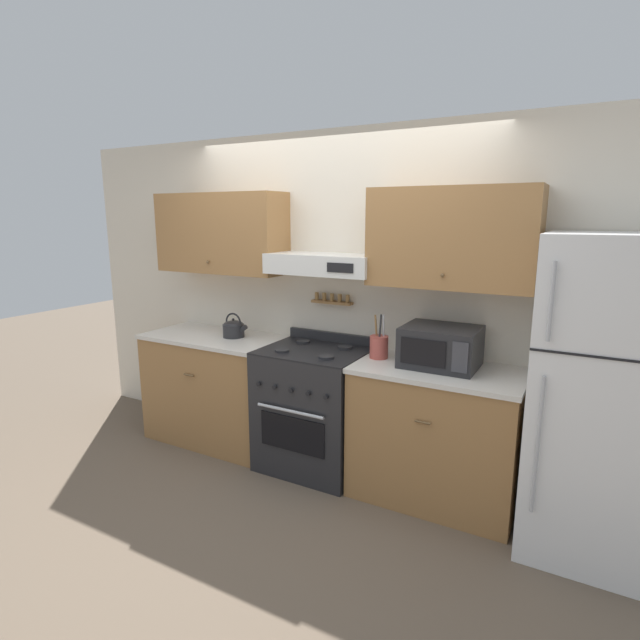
{
  "coord_description": "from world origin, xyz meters",
  "views": [
    {
      "loc": [
        1.78,
        -2.81,
        1.91
      ],
      "look_at": [
        0.08,
        0.27,
        1.18
      ],
      "focal_mm": 28.0,
      "sensor_mm": 36.0,
      "label": 1
    }
  ],
  "objects_px": {
    "stove_range": "(314,408)",
    "utensil_crock": "(379,346)",
    "refrigerator": "(598,398)",
    "tea_kettle": "(234,328)",
    "microwave": "(441,347)"
  },
  "relations": [
    {
      "from": "stove_range",
      "to": "utensil_crock",
      "type": "xyz_separation_m",
      "value": [
        0.5,
        0.06,
        0.54
      ]
    },
    {
      "from": "stove_range",
      "to": "refrigerator",
      "type": "distance_m",
      "value": 1.91
    },
    {
      "from": "refrigerator",
      "to": "tea_kettle",
      "type": "distance_m",
      "value": 2.66
    },
    {
      "from": "tea_kettle",
      "to": "microwave",
      "type": "height_order",
      "value": "microwave"
    },
    {
      "from": "stove_range",
      "to": "tea_kettle",
      "type": "distance_m",
      "value": 0.96
    },
    {
      "from": "stove_range",
      "to": "microwave",
      "type": "xyz_separation_m",
      "value": [
        0.93,
        0.08,
        0.59
      ]
    },
    {
      "from": "refrigerator",
      "to": "microwave",
      "type": "bearing_deg",
      "value": 171.94
    },
    {
      "from": "refrigerator",
      "to": "utensil_crock",
      "type": "bearing_deg",
      "value": 175.22
    },
    {
      "from": "microwave",
      "to": "tea_kettle",
      "type": "bearing_deg",
      "value": -179.41
    },
    {
      "from": "refrigerator",
      "to": "microwave",
      "type": "distance_m",
      "value": 0.95
    },
    {
      "from": "refrigerator",
      "to": "utensil_crock",
      "type": "distance_m",
      "value": 1.37
    },
    {
      "from": "refrigerator",
      "to": "utensil_crock",
      "type": "height_order",
      "value": "refrigerator"
    },
    {
      "from": "tea_kettle",
      "to": "utensil_crock",
      "type": "bearing_deg",
      "value": 0.0
    },
    {
      "from": "tea_kettle",
      "to": "microwave",
      "type": "relative_size",
      "value": 0.47
    },
    {
      "from": "stove_range",
      "to": "utensil_crock",
      "type": "bearing_deg",
      "value": 6.61
    }
  ]
}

